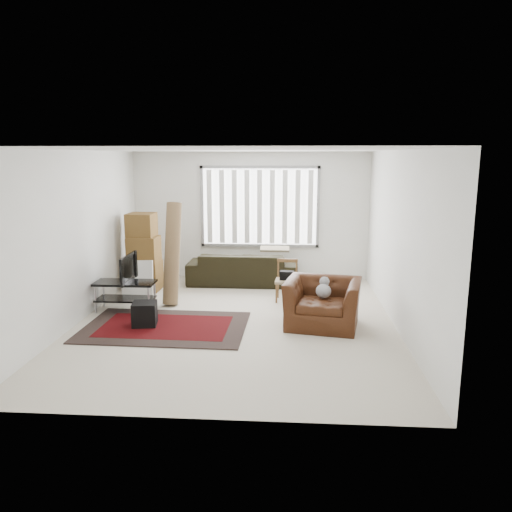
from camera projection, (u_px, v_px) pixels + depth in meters
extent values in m
plane|color=beige|center=(236.00, 322.00, 7.97)|extent=(6.00, 6.00, 0.00)
cube|color=white|center=(234.00, 150.00, 7.44)|extent=(5.00, 6.00, 0.02)
cube|color=white|center=(250.00, 216.00, 10.64)|extent=(5.00, 0.02, 2.70)
cube|color=white|center=(200.00, 290.00, 4.77)|extent=(5.00, 0.02, 2.70)
cube|color=white|center=(78.00, 237.00, 7.87)|extent=(0.02, 6.00, 2.70)
cube|color=white|center=(399.00, 241.00, 7.54)|extent=(0.02, 6.00, 2.70)
cube|color=white|center=(260.00, 207.00, 10.57)|extent=(2.40, 0.01, 1.60)
cube|color=gray|center=(260.00, 207.00, 10.55)|extent=(2.52, 0.06, 1.72)
cube|color=white|center=(260.00, 207.00, 10.51)|extent=(2.40, 0.02, 1.55)
cube|color=black|center=(165.00, 327.00, 7.72)|extent=(2.52, 1.71, 0.02)
cube|color=#440608|center=(165.00, 326.00, 7.72)|extent=(1.99, 1.18, 0.00)
cube|color=black|center=(125.00, 283.00, 8.49)|extent=(1.02, 0.46, 0.04)
cube|color=black|center=(126.00, 299.00, 8.55)|extent=(0.98, 0.43, 0.03)
cylinder|color=#B2B2B7|center=(95.00, 299.00, 8.38)|extent=(0.03, 0.03, 0.51)
cylinder|color=#B2B2B7|center=(149.00, 300.00, 8.32)|extent=(0.03, 0.03, 0.51)
cylinder|color=#B2B2B7|center=(104.00, 292.00, 8.76)|extent=(0.03, 0.03, 0.51)
cylinder|color=#B2B2B7|center=(155.00, 293.00, 8.70)|extent=(0.03, 0.03, 0.51)
imported|color=black|center=(124.00, 268.00, 8.44)|extent=(0.11, 0.82, 0.47)
cube|color=black|center=(145.00, 314.00, 7.75)|extent=(0.41, 0.41, 0.36)
cube|color=brown|center=(145.00, 276.00, 9.86)|extent=(0.63, 0.58, 0.56)
cube|color=brown|center=(144.00, 250.00, 9.72)|extent=(0.58, 0.52, 0.51)
cube|color=brown|center=(141.00, 225.00, 9.68)|extent=(0.52, 0.52, 0.45)
cube|color=silver|center=(137.00, 280.00, 9.22)|extent=(0.59, 0.28, 0.72)
cylinder|color=brown|center=(172.00, 253.00, 8.86)|extent=(0.33, 0.69, 1.82)
imported|color=black|center=(243.00, 263.00, 10.29)|extent=(2.26, 0.99, 0.87)
cube|color=#887559|center=(287.00, 281.00, 9.08)|extent=(0.42, 0.42, 0.04)
cylinder|color=brown|center=(276.00, 293.00, 8.98)|extent=(0.04, 0.04, 0.37)
cylinder|color=brown|center=(295.00, 294.00, 8.93)|extent=(0.04, 0.04, 0.37)
cylinder|color=brown|center=(278.00, 288.00, 9.30)|extent=(0.04, 0.04, 0.37)
cylinder|color=brown|center=(296.00, 289.00, 9.26)|extent=(0.04, 0.04, 0.37)
cube|color=brown|center=(287.00, 260.00, 9.19)|extent=(0.38, 0.06, 0.06)
cube|color=brown|center=(278.00, 268.00, 9.24)|extent=(0.04, 0.04, 0.37)
cube|color=brown|center=(296.00, 269.00, 9.20)|extent=(0.04, 0.04, 0.37)
cube|color=black|center=(287.00, 275.00, 9.06)|extent=(0.26, 0.16, 0.16)
imported|color=#3E1C0C|center=(323.00, 300.00, 7.74)|extent=(1.29, 1.18, 0.84)
ellipsoid|color=#59595B|center=(323.00, 292.00, 7.71)|extent=(0.28, 0.34, 0.21)
sphere|color=#59595B|center=(325.00, 282.00, 7.83)|extent=(0.16, 0.16, 0.16)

